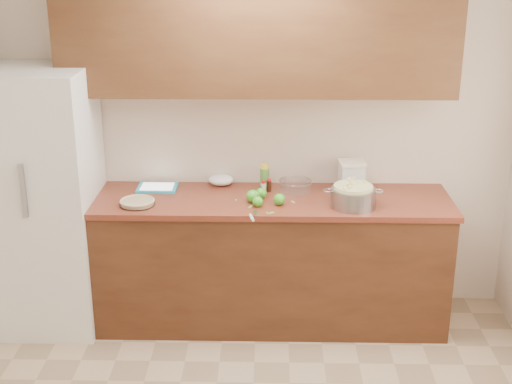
{
  "coord_description": "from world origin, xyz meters",
  "views": [
    {
      "loc": [
        0.1,
        -3.06,
        2.58
      ],
      "look_at": [
        -0.0,
        1.43,
        0.98
      ],
      "focal_mm": 50.0,
      "sensor_mm": 36.0,
      "label": 1
    }
  ],
  "objects_px": {
    "pie": "(137,202)",
    "colander": "(353,196)",
    "tablet": "(157,188)",
    "flour_canister": "(351,176)"
  },
  "relations": [
    {
      "from": "colander",
      "to": "flour_canister",
      "type": "height_order",
      "value": "flour_canister"
    },
    {
      "from": "colander",
      "to": "tablet",
      "type": "bearing_deg",
      "value": 166.54
    },
    {
      "from": "pie",
      "to": "colander",
      "type": "xyz_separation_m",
      "value": [
        1.42,
        0.0,
        0.05
      ]
    },
    {
      "from": "flour_canister",
      "to": "tablet",
      "type": "height_order",
      "value": "flour_canister"
    },
    {
      "from": "tablet",
      "to": "pie",
      "type": "bearing_deg",
      "value": -104.06
    },
    {
      "from": "colander",
      "to": "flour_canister",
      "type": "relative_size",
      "value": 1.86
    },
    {
      "from": "pie",
      "to": "colander",
      "type": "distance_m",
      "value": 1.42
    },
    {
      "from": "flour_canister",
      "to": "tablet",
      "type": "distance_m",
      "value": 1.36
    },
    {
      "from": "colander",
      "to": "pie",
      "type": "bearing_deg",
      "value": -179.81
    },
    {
      "from": "pie",
      "to": "tablet",
      "type": "xyz_separation_m",
      "value": [
        0.08,
        0.32,
        -0.01
      ]
    }
  ]
}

